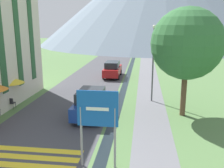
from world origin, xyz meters
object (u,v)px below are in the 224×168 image
(cafe_chair_far_right, at_px, (11,102))
(cafe_chair_far_left, at_px, (4,103))
(streetlamp, at_px, (153,58))
(road_sign, at_px, (98,117))
(parked_car_far, at_px, (112,69))
(cafe_umbrella_rear_yellow, at_px, (10,80))
(tree_by_path, at_px, (187,44))
(parked_car_near, at_px, (91,103))

(cafe_chair_far_right, bearing_deg, cafe_chair_far_left, -158.24)
(cafe_chair_far_right, relative_size, streetlamp, 0.14)
(streetlamp, bearing_deg, cafe_chair_far_right, -161.90)
(streetlamp, bearing_deg, road_sign, -104.48)
(parked_car_far, xyz_separation_m, streetlamp, (4.27, -8.84, 2.57))
(cafe_umbrella_rear_yellow, bearing_deg, road_sign, -43.17)
(parked_car_far, xyz_separation_m, cafe_umbrella_rear_yellow, (-6.29, -11.22, 1.04))
(parked_car_far, distance_m, cafe_umbrella_rear_yellow, 12.91)
(cafe_chair_far_left, bearing_deg, streetlamp, -7.84)
(cafe_chair_far_right, bearing_deg, parked_car_far, 68.48)
(cafe_chair_far_left, bearing_deg, road_sign, -64.65)
(streetlamp, bearing_deg, tree_by_path, -56.26)
(cafe_chair_far_left, bearing_deg, parked_car_near, -29.46)
(cafe_chair_far_right, xyz_separation_m, streetlamp, (10.13, 3.31, 2.97))
(parked_car_near, bearing_deg, parked_car_far, 90.72)
(parked_car_far, relative_size, streetlamp, 0.77)
(parked_car_far, bearing_deg, parked_car_near, -89.28)
(road_sign, height_order, cafe_umbrella_rear_yellow, road_sign)
(cafe_chair_far_right, xyz_separation_m, tree_by_path, (12.11, 0.34, 4.28))
(parked_car_far, relative_size, cafe_umbrella_rear_yellow, 2.09)
(parked_car_far, bearing_deg, cafe_chair_far_left, -117.18)
(cafe_umbrella_rear_yellow, height_order, streetlamp, streetlamp)
(cafe_chair_far_right, xyz_separation_m, cafe_umbrella_rear_yellow, (-0.44, 0.92, 1.44))
(road_sign, relative_size, parked_car_far, 0.74)
(parked_car_far, height_order, tree_by_path, tree_by_path)
(road_sign, xyz_separation_m, parked_car_far, (-1.72, 18.73, -1.36))
(parked_car_near, bearing_deg, cafe_chair_far_right, 174.82)
(cafe_chair_far_left, xyz_separation_m, cafe_umbrella_rear_yellow, (0.02, 1.07, 1.44))
(parked_car_near, height_order, tree_by_path, tree_by_path)
(parked_car_near, distance_m, cafe_umbrella_rear_yellow, 6.70)
(streetlamp, bearing_deg, parked_car_near, -136.84)
(road_sign, distance_m, cafe_chair_far_right, 10.19)
(cafe_umbrella_rear_yellow, bearing_deg, cafe_chair_far_right, -64.81)
(cafe_chair_far_left, height_order, tree_by_path, tree_by_path)
(road_sign, height_order, streetlamp, streetlamp)
(cafe_chair_far_right, bearing_deg, tree_by_path, 5.84)
(parked_car_near, xyz_separation_m, cafe_chair_far_right, (-6.01, 0.55, -0.40))
(parked_car_near, relative_size, cafe_chair_far_left, 5.33)
(parked_car_far, xyz_separation_m, cafe_chair_far_left, (-6.31, -12.29, -0.40))
(road_sign, height_order, parked_car_far, road_sign)
(tree_by_path, bearing_deg, streetlamp, 123.74)
(road_sign, height_order, tree_by_path, tree_by_path)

